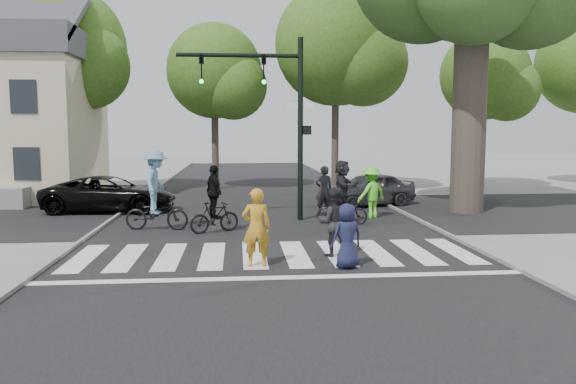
% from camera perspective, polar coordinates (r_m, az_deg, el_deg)
% --- Properties ---
extents(ground, '(120.00, 120.00, 0.00)m').
position_cam_1_polar(ground, '(12.68, -1.03, -7.34)').
color(ground, gray).
rests_on(ground, ground).
extents(road_stem, '(10.00, 70.00, 0.01)m').
position_cam_1_polar(road_stem, '(17.57, -2.22, -3.51)').
color(road_stem, black).
rests_on(road_stem, ground).
extents(road_cross, '(70.00, 10.00, 0.01)m').
position_cam_1_polar(road_cross, '(20.53, -2.66, -2.10)').
color(road_cross, black).
rests_on(road_cross, ground).
extents(curb_left, '(0.10, 70.00, 0.10)m').
position_cam_1_polar(curb_left, '(18.02, -18.50, -3.44)').
color(curb_left, gray).
rests_on(curb_left, ground).
extents(curb_right, '(0.10, 70.00, 0.10)m').
position_cam_1_polar(curb_right, '(18.52, 13.61, -3.04)').
color(curb_right, gray).
rests_on(curb_right, ground).
extents(crosswalk, '(10.00, 3.85, 0.01)m').
position_cam_1_polar(crosswalk, '(13.32, -1.24, -6.65)').
color(crosswalk, silver).
rests_on(crosswalk, ground).
extents(traffic_signal, '(4.45, 0.29, 6.00)m').
position_cam_1_polar(traffic_signal, '(18.56, -1.36, 9.08)').
color(traffic_signal, black).
rests_on(traffic_signal, ground).
extents(bg_tree_1, '(6.09, 5.80, 9.80)m').
position_cam_1_polar(bg_tree_1, '(29.08, -21.31, 13.07)').
color(bg_tree_1, brown).
rests_on(bg_tree_1, ground).
extents(bg_tree_2, '(5.04, 4.80, 8.40)m').
position_cam_1_polar(bg_tree_2, '(29.06, -7.03, 11.71)').
color(bg_tree_2, brown).
rests_on(bg_tree_2, ground).
extents(bg_tree_3, '(6.30, 6.00, 10.20)m').
position_cam_1_polar(bg_tree_3, '(28.33, 5.60, 14.24)').
color(bg_tree_3, brown).
rests_on(bg_tree_3, ground).
extents(bg_tree_4, '(4.83, 4.60, 8.15)m').
position_cam_1_polar(bg_tree_4, '(31.42, 19.88, 10.71)').
color(bg_tree_4, brown).
rests_on(bg_tree_4, ground).
extents(pedestrian_woman, '(0.65, 0.43, 1.74)m').
position_cam_1_polar(pedestrian_woman, '(12.31, -3.23, -3.63)').
color(pedestrian_woman, '#C78C20').
rests_on(pedestrian_woman, ground).
extents(pedestrian_child, '(0.79, 0.63, 1.42)m').
position_cam_1_polar(pedestrian_child, '(12.22, 6.02, -4.47)').
color(pedestrian_child, '#1B1F3F').
rests_on(pedestrian_child, ground).
extents(pedestrian_adult, '(0.85, 0.69, 1.65)m').
position_cam_1_polar(pedestrian_adult, '(13.38, 4.69, -3.05)').
color(pedestrian_adult, black).
rests_on(pedestrian_adult, ground).
extents(cyclist_left, '(1.96, 1.31, 2.41)m').
position_cam_1_polar(cyclist_left, '(17.27, -13.23, -0.37)').
color(cyclist_left, black).
rests_on(cyclist_left, ground).
extents(cyclist_mid, '(1.56, 1.03, 1.99)m').
position_cam_1_polar(cyclist_mid, '(16.52, -7.50, -1.33)').
color(cyclist_mid, black).
rests_on(cyclist_mid, ground).
extents(cyclist_right, '(1.71, 1.58, 2.05)m').
position_cam_1_polar(cyclist_right, '(17.96, 5.52, -0.39)').
color(cyclist_right, black).
rests_on(cyclist_right, ground).
extents(car_suv, '(4.90, 2.49, 1.33)m').
position_cam_1_polar(car_suv, '(21.71, -17.65, -0.19)').
color(car_suv, black).
rests_on(car_suv, ground).
extents(car_grey, '(4.20, 2.92, 1.33)m').
position_cam_1_polar(car_grey, '(22.53, 8.15, 0.27)').
color(car_grey, '#3B393F').
rests_on(car_grey, ground).
extents(bystander_hivis, '(1.31, 1.11, 1.76)m').
position_cam_1_polar(bystander_hivis, '(19.38, 8.48, -0.06)').
color(bystander_hivis, '#64EC31').
rests_on(bystander_hivis, ground).
extents(bystander_dark, '(0.66, 0.45, 1.74)m').
position_cam_1_polar(bystander_dark, '(20.07, 3.64, 0.18)').
color(bystander_dark, black).
rests_on(bystander_dark, ground).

